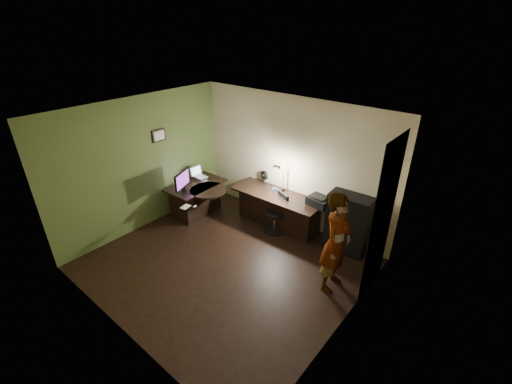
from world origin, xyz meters
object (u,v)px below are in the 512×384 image
Objects in this scene: office_chair at (275,213)px; person at (336,243)px; monitor at (182,186)px; cabinet at (348,224)px; desk_left at (197,199)px; desk_right at (276,210)px.

person reaches higher than office_chair.
cabinet is at bearing 1.58° from monitor.
person is (3.47, -0.16, 0.50)m from desk_left.
office_chair reaches higher than desk_left.
desk_left is 3.32m from cabinet.
desk_left is at bearing 82.94° from person.
monitor is 3.39m from person.
desk_left is at bearing -141.37° from office_chair.
cabinet is at bearing 10.61° from person.
cabinet is at bearing 35.11° from office_chair.
person reaches higher than cabinet.
desk_left is 1.85m from office_chair.
office_chair is at bearing 15.31° from desk_left.
desk_right is at bearing 140.02° from office_chair.
desk_right is 1.68× the size of cabinet.
desk_left is 1.08× the size of cabinet.
monitor is at bearing -79.82° from desk_left.
monitor reaches higher than desk_right.
monitor is (0.09, -0.43, 0.53)m from desk_left.
office_chair is at bearing -63.12° from desk_right.
person reaches higher than monitor.
monitor reaches higher than office_chair.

